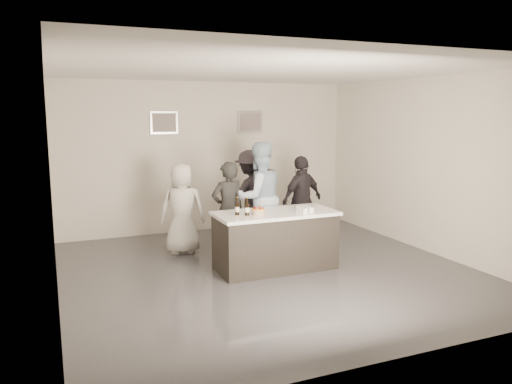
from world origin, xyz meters
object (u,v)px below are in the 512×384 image
bar_counter (275,240)px  person_main_black (228,209)px  person_guest_left (182,208)px  person_guest_back (251,196)px  cake (258,212)px  person_main_blue (259,197)px  beer_bottle_b (247,207)px  beer_bottle_a (237,206)px  person_guest_right (302,200)px

bar_counter → person_main_black: size_ratio=1.16×
person_guest_left → person_guest_back: 1.45m
bar_counter → person_guest_left: person_guest_left is taller
person_guest_left → cake: bearing=131.9°
person_guest_left → bar_counter: bearing=142.5°
person_main_blue → person_guest_left: bearing=-23.1°
person_main_blue → person_guest_back: 0.78m
person_guest_left → person_main_blue: bearing=176.1°
beer_bottle_b → person_guest_back: 2.01m
cake → person_guest_left: person_guest_left is taller
bar_counter → cake: size_ratio=9.51×
beer_bottle_a → person_guest_back: person_guest_back is taller
person_main_black → person_main_blue: person_main_blue is taller
person_main_black → person_guest_left: 0.82m
beer_bottle_b → person_main_blue: size_ratio=0.14×
beer_bottle_a → person_guest_back: size_ratio=0.15×
beer_bottle_a → person_guest_left: person_guest_left is taller
person_guest_back → bar_counter: bearing=65.2°
beer_bottle_a → person_main_blue: person_main_blue is taller
person_main_blue → person_guest_right: bearing=-172.9°
beer_bottle_a → beer_bottle_b: 0.15m
person_main_black → bar_counter: bearing=109.3°
cake → beer_bottle_a: (-0.30, 0.10, 0.09)m
beer_bottle_a → person_guest_left: bearing=108.6°
beer_bottle_a → person_main_black: 0.96m
person_main_blue → person_guest_back: person_main_blue is taller
person_guest_right → beer_bottle_b: bearing=19.7°
person_guest_right → beer_bottle_a: bearing=15.6°
beer_bottle_a → person_main_black: bearing=79.1°
person_main_blue → cake: bearing=62.0°
person_main_blue → person_guest_left: person_main_blue is taller
person_guest_left → person_main_black: bearing=157.6°
beer_bottle_a → beer_bottle_b: (0.12, -0.09, 0.00)m
person_guest_right → bar_counter: bearing=28.6°
cake → beer_bottle_b: 0.20m
cake → person_guest_left: 1.70m
beer_bottle_a → beer_bottle_b: size_ratio=1.00×
cake → beer_bottle_b: size_ratio=0.75×
beer_bottle_b → person_guest_right: person_guest_right is taller
person_main_black → person_guest_back: person_guest_back is taller
beer_bottle_a → person_main_black: (0.18, 0.92, -0.23)m
person_main_blue → person_guest_left: size_ratio=1.23×
beer_bottle_b → person_guest_right: bearing=38.7°
cake → beer_bottle_a: size_ratio=0.75×
cake → person_guest_left: size_ratio=0.13×
beer_bottle_b → person_guest_back: size_ratio=0.15×
bar_counter → cake: cake is taller
person_main_black → person_guest_left: person_main_black is taller
person_main_blue → bar_counter: bearing=77.1°
beer_bottle_a → person_guest_right: (1.70, 1.18, -0.22)m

